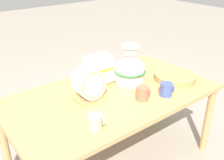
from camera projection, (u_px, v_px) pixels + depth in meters
The scene contains 9 objects.
ground_plane at pixel (112, 160), 2.26m from camera, with size 14.00×14.00×0.00m, color gray.
display_table at pixel (112, 100), 2.00m from camera, with size 1.58×0.88×0.66m.
ceramic_vase at pixel (130, 67), 2.08m from camera, with size 0.25×0.25×0.32m.
dish_rack_round_plates at pixel (89, 87), 1.85m from camera, with size 0.21×0.17×0.24m.
dish_rack_square_plates at pixel (100, 73), 2.09m from camera, with size 0.21×0.17×0.23m.
wicker_charger_stack at pixel (175, 77), 2.16m from camera, with size 0.33×0.33×0.05m.
mug_terracotta_glaze at pixel (143, 93), 1.87m from camera, with size 0.10×0.09×0.10m.
mug_cobalt_glaze at pixel (167, 89), 1.92m from camera, with size 0.10×0.09×0.10m.
mug_sage_glaze at pixel (95, 122), 1.55m from camera, with size 0.10×0.09×0.10m.
Camera 1 is at (-1.05, -1.37, 1.61)m, focal length 42.00 mm.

